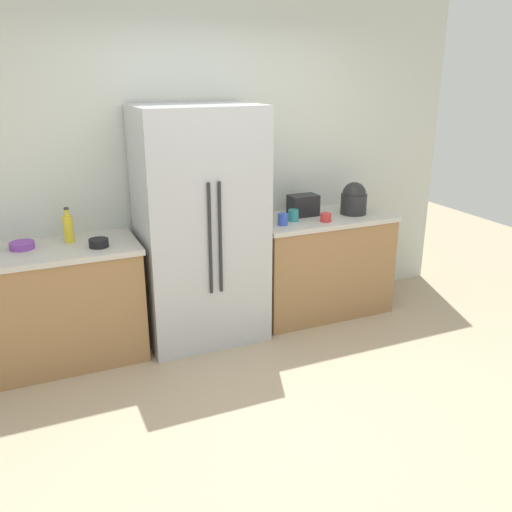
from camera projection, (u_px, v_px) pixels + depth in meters
The scene contains 13 objects.
ground_plane at pixel (289, 416), 3.53m from camera, with size 9.82×9.82×0.00m, color tan.
kitchen_back_panel at pixel (199, 163), 4.58m from camera, with size 4.91×0.10×2.76m, color silver.
counter_left at pixel (45, 307), 4.05m from camera, with size 1.42×0.65×0.90m.
counter_right at pixel (320, 264), 4.94m from camera, with size 1.24×0.65×0.90m.
refrigerator at pixel (200, 227), 4.32m from camera, with size 0.95×0.69×1.88m.
toaster at pixel (303, 205), 4.78m from camera, with size 0.25×0.16×0.18m, color black.
rice_cooker at pixel (354, 199), 4.83m from camera, with size 0.23×0.23×0.28m.
bottle_a at pixel (68, 228), 4.04m from camera, with size 0.07×0.07×0.26m.
cup_a at pixel (293, 215), 4.62m from camera, with size 0.09×0.09×0.10m, color teal.
cup_b at pixel (283, 219), 4.50m from camera, with size 0.08×0.08×0.10m, color blue.
cup_c at pixel (326, 217), 4.61m from camera, with size 0.09×0.09×0.07m, color red.
bowl_b at pixel (22, 245), 3.91m from camera, with size 0.17×0.17×0.05m, color purple.
bowl_c at pixel (99, 243), 3.95m from camera, with size 0.14×0.14×0.06m, color black.
Camera 1 is at (-1.40, -2.67, 2.13)m, focal length 38.31 mm.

